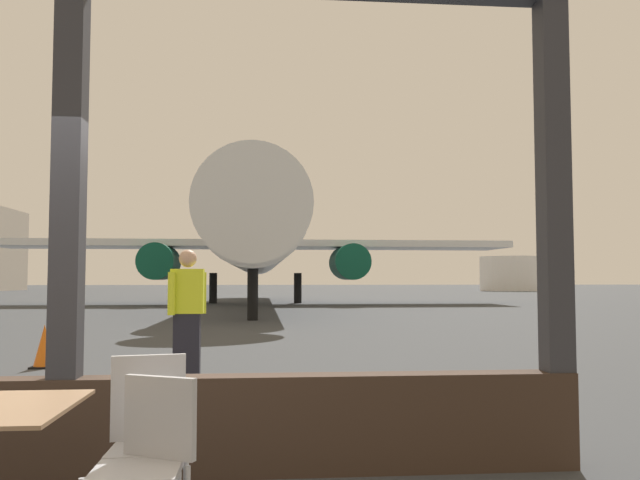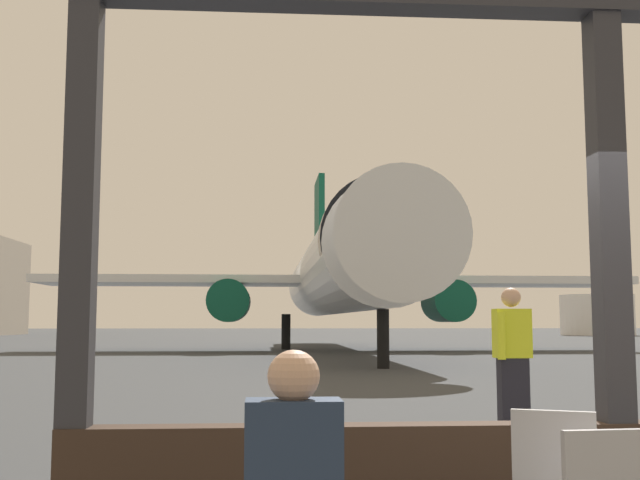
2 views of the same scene
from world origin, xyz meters
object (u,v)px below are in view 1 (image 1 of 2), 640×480
at_px(airplane, 256,237).
at_px(ground_crew_worker, 187,317).
at_px(traffic_cone, 44,347).
at_px(fuel_storage_tank, 511,274).
at_px(cafe_chair_aisle_right, 147,453).
at_px(cafe_chair_window_left, 149,429).

xyz_separation_m(airplane, ground_crew_worker, (-0.65, -26.37, -2.67)).
height_order(traffic_cone, fuel_storage_tank, fuel_storage_tank).
xyz_separation_m(airplane, traffic_cone, (-3.10, -24.00, -3.25)).
relative_size(cafe_chair_aisle_right, traffic_cone, 1.33).
relative_size(ground_crew_worker, traffic_cone, 2.59).
relative_size(cafe_chair_window_left, ground_crew_worker, 0.55).
bearing_deg(cafe_chair_aisle_right, airplane, 89.46).
distance_m(traffic_cone, fuel_storage_tank, 72.36).
height_order(cafe_chair_window_left, airplane, airplane).
height_order(cafe_chair_window_left, traffic_cone, cafe_chair_window_left).
bearing_deg(airplane, ground_crew_worker, -91.42).
distance_m(cafe_chair_aisle_right, airplane, 31.52).
relative_size(airplane, traffic_cone, 47.97).
bearing_deg(ground_crew_worker, fuel_storage_tank, 65.62).
xyz_separation_m(cafe_chair_window_left, cafe_chair_aisle_right, (0.05, -0.38, -0.03)).
bearing_deg(fuel_storage_tank, ground_crew_worker, -114.38).
bearing_deg(cafe_chair_window_left, fuel_storage_tank, 67.24).
height_order(cafe_chair_aisle_right, traffic_cone, cafe_chair_aisle_right).
xyz_separation_m(traffic_cone, fuel_storage_tank, (32.74, 64.51, 1.69)).
relative_size(cafe_chair_aisle_right, ground_crew_worker, 0.51).
distance_m(ground_crew_worker, traffic_cone, 3.45).
bearing_deg(fuel_storage_tank, cafe_chair_window_left, -112.76).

